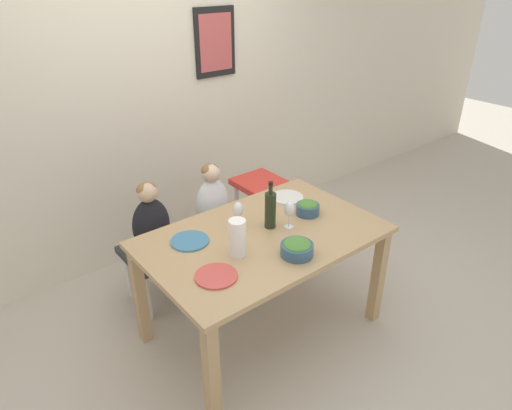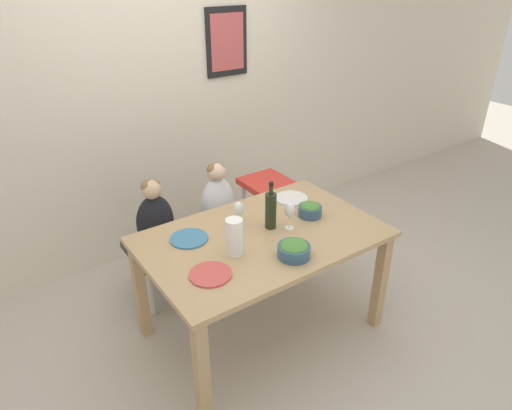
{
  "view_description": "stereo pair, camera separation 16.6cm",
  "coord_description": "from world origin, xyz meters",
  "px_view_note": "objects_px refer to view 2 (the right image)",
  "views": [
    {
      "loc": [
        -1.56,
        -1.89,
        2.29
      ],
      "look_at": [
        0.0,
        0.07,
        0.96
      ],
      "focal_mm": 32.0,
      "sensor_mm": 36.0,
      "label": 1
    },
    {
      "loc": [
        -1.43,
        -1.99,
        2.29
      ],
      "look_at": [
        0.0,
        0.07,
        0.96
      ],
      "focal_mm": 32.0,
      "sensor_mm": 36.0,
      "label": 2
    }
  ],
  "objects_px": {
    "dinner_plate_back_left": "(189,239)",
    "dinner_plate_back_right": "(291,198)",
    "chair_far_center": "(219,233)",
    "wine_bottle": "(271,210)",
    "wine_glass_far": "(239,210)",
    "paper_towel_roll": "(234,237)",
    "dinner_plate_front_left": "(210,274)",
    "person_child_center": "(217,197)",
    "salad_bowl_small": "(310,209)",
    "salad_bowl_large": "(294,249)",
    "chair_far_left": "(159,253)",
    "wine_glass_near": "(290,210)",
    "person_child_left": "(155,216)",
    "chair_right_highchair": "(266,196)"
  },
  "relations": [
    {
      "from": "chair_far_center",
      "to": "salad_bowl_large",
      "type": "relative_size",
      "value": 2.31
    },
    {
      "from": "person_child_center",
      "to": "dinner_plate_back_right",
      "type": "relative_size",
      "value": 2.25
    },
    {
      "from": "chair_far_left",
      "to": "wine_glass_far",
      "type": "xyz_separation_m",
      "value": [
        0.34,
        -0.58,
        0.52
      ]
    },
    {
      "from": "chair_far_left",
      "to": "wine_bottle",
      "type": "distance_m",
      "value": 1.01
    },
    {
      "from": "dinner_plate_front_left",
      "to": "dinner_plate_back_left",
      "type": "height_order",
      "value": "same"
    },
    {
      "from": "dinner_plate_back_left",
      "to": "dinner_plate_back_right",
      "type": "bearing_deg",
      "value": 4.31
    },
    {
      "from": "person_child_left",
      "to": "salad_bowl_small",
      "type": "bearing_deg",
      "value": -41.6
    },
    {
      "from": "wine_bottle",
      "to": "wine_glass_far",
      "type": "height_order",
      "value": "wine_bottle"
    },
    {
      "from": "salad_bowl_small",
      "to": "dinner_plate_back_left",
      "type": "xyz_separation_m",
      "value": [
        -0.81,
        0.2,
        -0.04
      ]
    },
    {
      "from": "wine_bottle",
      "to": "salad_bowl_large",
      "type": "relative_size",
      "value": 1.65
    },
    {
      "from": "person_child_center",
      "to": "salad_bowl_small",
      "type": "xyz_separation_m",
      "value": [
        0.3,
        -0.73,
        0.12
      ]
    },
    {
      "from": "chair_far_center",
      "to": "salad_bowl_small",
      "type": "relative_size",
      "value": 2.82
    },
    {
      "from": "chair_far_left",
      "to": "wine_bottle",
      "type": "height_order",
      "value": "wine_bottle"
    },
    {
      "from": "chair_far_center",
      "to": "dinner_plate_back_left",
      "type": "distance_m",
      "value": 0.84
    },
    {
      "from": "chair_far_center",
      "to": "dinner_plate_front_left",
      "type": "bearing_deg",
      "value": -122.41
    },
    {
      "from": "chair_far_left",
      "to": "dinner_plate_front_left",
      "type": "xyz_separation_m",
      "value": [
        -0.07,
        -0.92,
        0.4
      ]
    },
    {
      "from": "salad_bowl_large",
      "to": "salad_bowl_small",
      "type": "relative_size",
      "value": 1.22
    },
    {
      "from": "chair_right_highchair",
      "to": "person_child_left",
      "type": "distance_m",
      "value": 0.99
    },
    {
      "from": "chair_far_center",
      "to": "dinner_plate_back_left",
      "type": "height_order",
      "value": "dinner_plate_back_left"
    },
    {
      "from": "person_child_center",
      "to": "salad_bowl_large",
      "type": "distance_m",
      "value": 1.05
    },
    {
      "from": "dinner_plate_back_left",
      "to": "salad_bowl_small",
      "type": "bearing_deg",
      "value": -13.78
    },
    {
      "from": "dinner_plate_front_left",
      "to": "chair_far_left",
      "type": "bearing_deg",
      "value": 85.82
    },
    {
      "from": "wine_glass_near",
      "to": "dinner_plate_front_left",
      "type": "relative_size",
      "value": 0.78
    },
    {
      "from": "person_child_center",
      "to": "wine_glass_near",
      "type": "distance_m",
      "value": 0.81
    },
    {
      "from": "chair_right_highchair",
      "to": "dinner_plate_back_left",
      "type": "xyz_separation_m",
      "value": [
        -0.98,
        -0.53,
        0.21
      ]
    },
    {
      "from": "person_child_center",
      "to": "paper_towel_roll",
      "type": "relative_size",
      "value": 2.32
    },
    {
      "from": "person_child_left",
      "to": "dinner_plate_back_left",
      "type": "height_order",
      "value": "person_child_left"
    },
    {
      "from": "paper_towel_roll",
      "to": "dinner_plate_front_left",
      "type": "bearing_deg",
      "value": -155.64
    },
    {
      "from": "salad_bowl_large",
      "to": "salad_bowl_small",
      "type": "height_order",
      "value": "same"
    },
    {
      "from": "chair_far_center",
      "to": "person_child_center",
      "type": "height_order",
      "value": "person_child_center"
    },
    {
      "from": "wine_bottle",
      "to": "wine_glass_far",
      "type": "bearing_deg",
      "value": 145.6
    },
    {
      "from": "wine_glass_far",
      "to": "dinner_plate_front_left",
      "type": "height_order",
      "value": "wine_glass_far"
    },
    {
      "from": "person_child_center",
      "to": "dinner_plate_back_left",
      "type": "relative_size",
      "value": 2.25
    },
    {
      "from": "chair_far_left",
      "to": "wine_glass_far",
      "type": "distance_m",
      "value": 0.85
    },
    {
      "from": "wine_glass_far",
      "to": "dinner_plate_back_left",
      "type": "xyz_separation_m",
      "value": [
        -0.33,
        0.05,
        -0.12
      ]
    },
    {
      "from": "person_child_left",
      "to": "paper_towel_roll",
      "type": "xyz_separation_m",
      "value": [
        0.15,
        -0.82,
        0.19
      ]
    },
    {
      "from": "wine_glass_far",
      "to": "salad_bowl_large",
      "type": "distance_m",
      "value": 0.47
    },
    {
      "from": "person_child_left",
      "to": "wine_glass_near",
      "type": "relative_size",
      "value": 2.89
    },
    {
      "from": "person_child_left",
      "to": "salad_bowl_small",
      "type": "distance_m",
      "value": 1.1
    },
    {
      "from": "wine_glass_far",
      "to": "salad_bowl_small",
      "type": "xyz_separation_m",
      "value": [
        0.48,
        -0.15,
        -0.08
      ]
    },
    {
      "from": "dinner_plate_front_left",
      "to": "dinner_plate_back_right",
      "type": "bearing_deg",
      "value": 26.2
    },
    {
      "from": "person_child_center",
      "to": "wine_bottle",
      "type": "relative_size",
      "value": 1.66
    },
    {
      "from": "wine_bottle",
      "to": "wine_glass_near",
      "type": "distance_m",
      "value": 0.12
    },
    {
      "from": "wine_glass_far",
      "to": "salad_bowl_small",
      "type": "relative_size",
      "value": 1.16
    },
    {
      "from": "chair_far_center",
      "to": "person_child_left",
      "type": "distance_m",
      "value": 0.61
    },
    {
      "from": "chair_right_highchair",
      "to": "paper_towel_roll",
      "type": "distance_m",
      "value": 1.21
    },
    {
      "from": "paper_towel_roll",
      "to": "dinner_plate_front_left",
      "type": "xyz_separation_m",
      "value": [
        -0.22,
        -0.1,
        -0.11
      ]
    },
    {
      "from": "person_child_center",
      "to": "paper_towel_roll",
      "type": "bearing_deg",
      "value": -113.85
    },
    {
      "from": "chair_far_center",
      "to": "person_child_center",
      "type": "bearing_deg",
      "value": 90.0
    },
    {
      "from": "wine_glass_far",
      "to": "person_child_center",
      "type": "bearing_deg",
      "value": 72.95
    }
  ]
}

